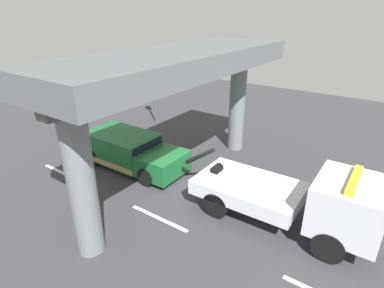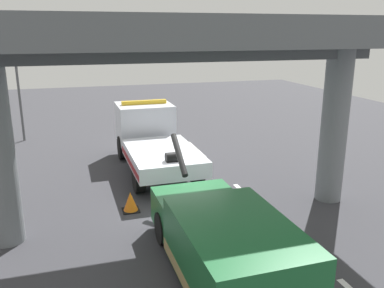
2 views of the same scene
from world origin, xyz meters
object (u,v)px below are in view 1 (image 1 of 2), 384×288
object	(u,v)px
towed_van_green	(130,151)
traffic_light_near	(154,77)
traffic_cone_orange	(218,171)
tow_truck_white	(302,198)

from	to	relation	value
towed_van_green	traffic_light_near	xyz separation A→B (m)	(-3.14, 5.42, 2.27)
traffic_cone_orange	tow_truck_white	bearing A→B (deg)	-19.85
traffic_light_near	traffic_cone_orange	distance (m)	8.62
tow_truck_white	traffic_cone_orange	bearing A→B (deg)	160.15
tow_truck_white	towed_van_green	bearing A→B (deg)	-179.91
tow_truck_white	traffic_light_near	world-z (taller)	traffic_light_near
traffic_light_near	traffic_cone_orange	world-z (taller)	traffic_light_near
towed_van_green	traffic_cone_orange	xyz separation A→B (m)	(4.03, 1.51, -0.49)
towed_van_green	traffic_light_near	world-z (taller)	traffic_light_near
tow_truck_white	traffic_cone_orange	size ratio (longest dim) A/B	11.90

